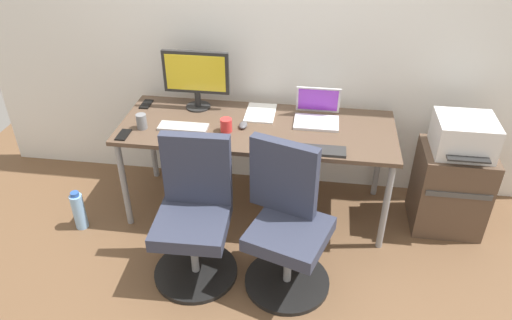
% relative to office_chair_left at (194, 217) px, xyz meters
% --- Properties ---
extents(ground_plane, '(5.28, 5.28, 0.00)m').
position_rel_office_chair_left_xyz_m(ground_plane, '(0.30, 0.68, -0.42)').
color(ground_plane, brown).
extents(back_wall, '(4.40, 0.04, 2.60)m').
position_rel_office_chair_left_xyz_m(back_wall, '(0.30, 1.12, 0.88)').
color(back_wall, white).
rests_on(back_wall, ground).
extents(desk, '(1.91, 0.72, 0.72)m').
position_rel_office_chair_left_xyz_m(desk, '(0.30, 0.68, 0.24)').
color(desk, brown).
rests_on(desk, ground).
extents(office_chair_left, '(0.54, 0.54, 0.94)m').
position_rel_office_chair_left_xyz_m(office_chair_left, '(0.00, 0.00, 0.00)').
color(office_chair_left, black).
rests_on(office_chair_left, ground).
extents(office_chair_right, '(0.56, 0.56, 0.94)m').
position_rel_office_chair_left_xyz_m(office_chair_right, '(0.57, -0.00, 0.00)').
color(office_chair_right, black).
rests_on(office_chair_right, ground).
extents(side_cabinet, '(0.48, 0.42, 0.62)m').
position_rel_office_chair_left_xyz_m(side_cabinet, '(1.67, 0.69, -0.11)').
color(side_cabinet, brown).
rests_on(side_cabinet, ground).
extents(printer, '(0.38, 0.40, 0.24)m').
position_rel_office_chair_left_xyz_m(printer, '(1.67, 0.69, 0.32)').
color(printer, silver).
rests_on(printer, side_cabinet).
extents(water_bottle_on_floor, '(0.09, 0.09, 0.31)m').
position_rel_office_chair_left_xyz_m(water_bottle_on_floor, '(-0.94, 0.27, -0.28)').
color(water_bottle_on_floor, '#8CBFF2').
rests_on(water_bottle_on_floor, ground).
extents(desktop_monitor, '(0.48, 0.18, 0.43)m').
position_rel_office_chair_left_xyz_m(desktop_monitor, '(-0.18, 0.89, 0.55)').
color(desktop_monitor, '#262626').
rests_on(desktop_monitor, desk).
extents(open_laptop, '(0.31, 0.27, 0.22)m').
position_rel_office_chair_left_xyz_m(open_laptop, '(0.70, 0.82, 0.35)').
color(open_laptop, silver).
rests_on(open_laptop, desk).
extents(keyboard_by_monitor, '(0.34, 0.12, 0.02)m').
position_rel_office_chair_left_xyz_m(keyboard_by_monitor, '(-0.20, 0.57, 0.30)').
color(keyboard_by_monitor, '#B7B7B7').
rests_on(keyboard_by_monitor, desk).
extents(keyboard_by_laptop, '(0.34, 0.12, 0.02)m').
position_rel_office_chair_left_xyz_m(keyboard_by_laptop, '(0.73, 0.40, 0.30)').
color(keyboard_by_laptop, '#2D2D2D').
rests_on(keyboard_by_laptop, desk).
extents(mouse_by_monitor, '(0.06, 0.10, 0.03)m').
position_rel_office_chair_left_xyz_m(mouse_by_monitor, '(-0.05, 0.42, 0.31)').
color(mouse_by_monitor, '#B7B7B7').
rests_on(mouse_by_monitor, desk).
extents(mouse_by_laptop, '(0.06, 0.10, 0.03)m').
position_rel_office_chair_left_xyz_m(mouse_by_laptop, '(0.20, 0.64, 0.31)').
color(mouse_by_laptop, '#515156').
rests_on(mouse_by_laptop, desk).
extents(coffee_mug, '(0.08, 0.08, 0.09)m').
position_rel_office_chair_left_xyz_m(coffee_mug, '(0.10, 0.57, 0.34)').
color(coffee_mug, red).
rests_on(coffee_mug, desk).
extents(pen_cup, '(0.07, 0.07, 0.10)m').
position_rel_office_chair_left_xyz_m(pen_cup, '(-0.48, 0.53, 0.35)').
color(pen_cup, slate).
rests_on(pen_cup, desk).
extents(phone_near_laptop, '(0.07, 0.14, 0.01)m').
position_rel_office_chair_left_xyz_m(phone_near_laptop, '(-0.57, 0.42, 0.30)').
color(phone_near_laptop, black).
rests_on(phone_near_laptop, desk).
extents(phone_near_monitor, '(0.07, 0.14, 0.01)m').
position_rel_office_chair_left_xyz_m(phone_near_monitor, '(-0.57, 0.88, 0.30)').
color(phone_near_monitor, black).
rests_on(phone_near_monitor, desk).
extents(paper_pile, '(0.21, 0.30, 0.01)m').
position_rel_office_chair_left_xyz_m(paper_pile, '(0.29, 0.86, 0.30)').
color(paper_pile, white).
rests_on(paper_pile, desk).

